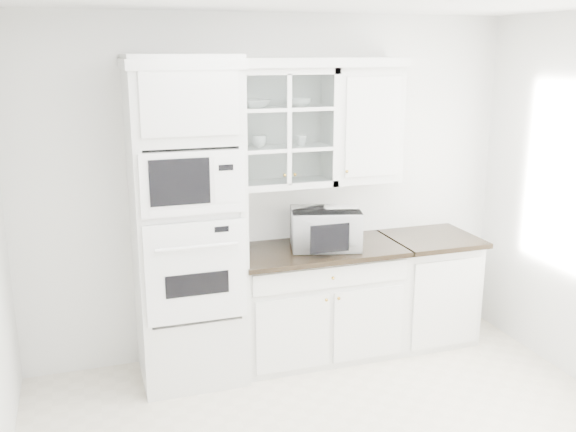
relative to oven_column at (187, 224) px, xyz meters
name	(u,v)px	position (x,y,z in m)	size (l,w,h in m)	color
room_shell	(336,162)	(0.75, -0.99, 0.58)	(4.00, 3.50, 2.70)	white
oven_column	(187,224)	(0.00, 0.00, 0.00)	(0.76, 0.68, 2.40)	silver
base_cabinet_run	(317,301)	(1.03, 0.03, -0.74)	(1.32, 0.67, 0.92)	silver
extra_base_cabinet	(427,287)	(2.03, 0.03, -0.74)	(0.72, 0.67, 0.92)	silver
upper_cabinet_glass	(282,128)	(0.78, 0.17, 0.65)	(0.80, 0.33, 0.90)	silver
upper_cabinet_solid	(364,125)	(1.46, 0.17, 0.65)	(0.55, 0.33, 0.90)	silver
crown_molding	(270,62)	(0.68, 0.14, 1.14)	(2.14, 0.38, 0.07)	silver
countertop_microwave	(325,228)	(1.08, 0.01, -0.13)	(0.53, 0.44, 0.31)	white
bowl_a	(253,103)	(0.55, 0.17, 0.84)	(0.24, 0.24, 0.06)	white
bowl_b	(299,102)	(0.92, 0.18, 0.84)	(0.19, 0.19, 0.06)	white
cup_a	(259,141)	(0.60, 0.17, 0.55)	(0.11, 0.11, 0.09)	white
cup_b	(301,140)	(0.93, 0.15, 0.55)	(0.09, 0.09, 0.08)	white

